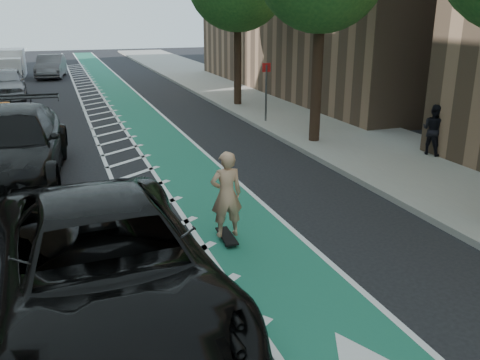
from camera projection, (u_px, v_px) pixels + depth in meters
name	position (u px, v px, depth m)	size (l,w,h in m)	color
ground	(110.00, 316.00, 7.71)	(120.00, 120.00, 0.00)	black
bike_lane	(166.00, 145.00, 17.61)	(2.00, 90.00, 0.01)	#1C624D
buffer_strip	(122.00, 149.00, 17.12)	(1.40, 90.00, 0.01)	silver
sidewalk_right	(331.00, 129.00, 19.69)	(5.00, 90.00, 0.15)	gray
curb_right	(273.00, 134.00, 18.90)	(0.12, 90.00, 0.16)	gray
sign_post	(266.00, 91.00, 20.46)	(0.35, 0.08, 2.47)	#4C4C4C
skateboard	(227.00, 236.00, 10.22)	(0.29, 0.90, 0.12)	black
skateboarder	(226.00, 194.00, 9.94)	(0.64, 0.42, 1.75)	tan
suv_near	(106.00, 267.00, 7.31)	(2.98, 6.46, 1.79)	black
suv_far	(9.00, 147.00, 13.53)	(2.74, 6.73, 1.95)	black
car_silver	(6.00, 83.00, 26.96)	(1.91, 4.74, 1.62)	gray
car_grey	(51.00, 66.00, 35.65)	(1.66, 4.75, 1.56)	#5A5A5F
pedestrian	(434.00, 130.00, 15.69)	(0.76, 0.59, 1.57)	black
box_truck	(9.00, 64.00, 36.04)	(2.10, 4.55, 1.89)	white
barrel_b	(15.00, 144.00, 16.11)	(0.63, 0.63, 0.85)	#F1530C
barrel_c	(6.00, 114.00, 20.76)	(0.65, 0.65, 0.88)	orange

